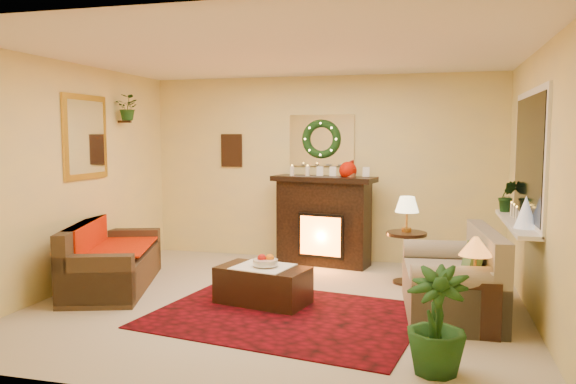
% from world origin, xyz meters
% --- Properties ---
extents(floor, '(5.00, 5.00, 0.00)m').
position_xyz_m(floor, '(0.00, 0.00, 0.00)').
color(floor, beige).
rests_on(floor, ground).
extents(ceiling, '(5.00, 5.00, 0.00)m').
position_xyz_m(ceiling, '(0.00, 0.00, 2.60)').
color(ceiling, white).
rests_on(ceiling, ground).
extents(wall_back, '(5.00, 5.00, 0.00)m').
position_xyz_m(wall_back, '(0.00, 2.25, 1.30)').
color(wall_back, '#EFD88C').
rests_on(wall_back, ground).
extents(wall_front, '(5.00, 5.00, 0.00)m').
position_xyz_m(wall_front, '(0.00, -2.25, 1.30)').
color(wall_front, '#EFD88C').
rests_on(wall_front, ground).
extents(wall_left, '(4.50, 4.50, 0.00)m').
position_xyz_m(wall_left, '(-2.50, 0.00, 1.30)').
color(wall_left, '#EFD88C').
rests_on(wall_left, ground).
extents(wall_right, '(4.50, 4.50, 0.00)m').
position_xyz_m(wall_right, '(2.50, 0.00, 1.30)').
color(wall_right, '#EFD88C').
rests_on(wall_right, ground).
extents(area_rug, '(2.80, 2.27, 0.01)m').
position_xyz_m(area_rug, '(0.17, -0.40, 0.01)').
color(area_rug, '#41030B').
rests_on(area_rug, floor).
extents(sofa, '(1.31, 1.95, 0.77)m').
position_xyz_m(sofa, '(-2.04, 0.12, 0.43)').
color(sofa, '#443023').
rests_on(sofa, floor).
extents(red_throw, '(0.79, 1.28, 0.02)m').
position_xyz_m(red_throw, '(-2.09, 0.27, 0.46)').
color(red_throw, red).
rests_on(red_throw, sofa).
extents(fireplace, '(1.30, 0.61, 1.15)m').
position_xyz_m(fireplace, '(0.10, 1.91, 0.55)').
color(fireplace, black).
rests_on(fireplace, floor).
extents(poinsettia, '(0.24, 0.24, 0.24)m').
position_xyz_m(poinsettia, '(0.43, 1.91, 1.30)').
color(poinsettia, '#B50F00').
rests_on(poinsettia, fireplace).
extents(mantel_candle_a, '(0.06, 0.06, 0.18)m').
position_xyz_m(mantel_candle_a, '(-0.34, 1.88, 1.26)').
color(mantel_candle_a, silver).
rests_on(mantel_candle_a, fireplace).
extents(mantel_candle_b, '(0.06, 0.06, 0.19)m').
position_xyz_m(mantel_candle_b, '(-0.13, 1.90, 1.26)').
color(mantel_candle_b, white).
rests_on(mantel_candle_b, fireplace).
extents(mantel_mirror, '(0.92, 0.02, 0.72)m').
position_xyz_m(mantel_mirror, '(0.00, 2.23, 1.70)').
color(mantel_mirror, white).
rests_on(mantel_mirror, wall_back).
extents(wreath, '(0.55, 0.11, 0.55)m').
position_xyz_m(wreath, '(0.00, 2.19, 1.72)').
color(wreath, '#194719').
rests_on(wreath, wall_back).
extents(wall_art, '(0.32, 0.03, 0.48)m').
position_xyz_m(wall_art, '(-1.35, 2.23, 1.55)').
color(wall_art, '#381E11').
rests_on(wall_art, wall_back).
extents(gold_mirror, '(0.03, 0.84, 1.00)m').
position_xyz_m(gold_mirror, '(-2.48, 0.30, 1.75)').
color(gold_mirror, gold).
rests_on(gold_mirror, wall_left).
extents(hanging_plant, '(0.33, 0.28, 0.36)m').
position_xyz_m(hanging_plant, '(-2.34, 1.05, 1.97)').
color(hanging_plant, '#194719').
rests_on(hanging_plant, wall_left).
extents(loveseat, '(1.00, 1.54, 0.85)m').
position_xyz_m(loveseat, '(1.73, 0.09, 0.42)').
color(loveseat, tan).
rests_on(loveseat, floor).
extents(window_frame, '(0.03, 1.86, 1.36)m').
position_xyz_m(window_frame, '(2.48, 0.55, 1.55)').
color(window_frame, white).
rests_on(window_frame, wall_right).
extents(window_glass, '(0.02, 1.70, 1.22)m').
position_xyz_m(window_glass, '(2.47, 0.55, 1.55)').
color(window_glass, black).
rests_on(window_glass, wall_right).
extents(window_sill, '(0.22, 1.86, 0.04)m').
position_xyz_m(window_sill, '(2.38, 0.55, 0.87)').
color(window_sill, white).
rests_on(window_sill, wall_right).
extents(mini_tree, '(0.21, 0.21, 0.32)m').
position_xyz_m(mini_tree, '(2.40, 0.09, 1.04)').
color(mini_tree, silver).
rests_on(mini_tree, window_sill).
extents(sill_plant, '(0.26, 0.21, 0.47)m').
position_xyz_m(sill_plant, '(2.37, 1.28, 1.08)').
color(sill_plant, '#22632B').
rests_on(sill_plant, window_sill).
extents(side_table_round, '(0.51, 0.51, 0.62)m').
position_xyz_m(side_table_round, '(1.25, 1.16, 0.33)').
color(side_table_round, '#492112').
rests_on(side_table_round, floor).
extents(lamp_cream, '(0.28, 0.28, 0.43)m').
position_xyz_m(lamp_cream, '(1.25, 1.19, 0.88)').
color(lamp_cream, '#FFF1AE').
rests_on(lamp_cream, side_table_round).
extents(end_table_square, '(0.42, 0.42, 0.51)m').
position_xyz_m(end_table_square, '(1.94, -0.41, 0.27)').
color(end_table_square, '#34190E').
rests_on(end_table_square, floor).
extents(lamp_tiffany, '(0.29, 0.29, 0.43)m').
position_xyz_m(lamp_tiffany, '(1.92, -0.45, 0.74)').
color(lamp_tiffany, orange).
rests_on(lamp_tiffany, end_table_square).
extents(coffee_table, '(1.02, 0.70, 0.39)m').
position_xyz_m(coffee_table, '(-0.16, -0.06, 0.21)').
color(coffee_table, '#491E17').
rests_on(coffee_table, floor).
extents(fruit_bowl, '(0.26, 0.26, 0.06)m').
position_xyz_m(fruit_bowl, '(-0.13, -0.07, 0.45)').
color(fruit_bowl, silver).
rests_on(fruit_bowl, coffee_table).
extents(floor_palm, '(1.59, 1.59, 2.40)m').
position_xyz_m(floor_palm, '(1.59, -1.40, 0.45)').
color(floor_palm, '#1C4E14').
rests_on(floor_palm, floor).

